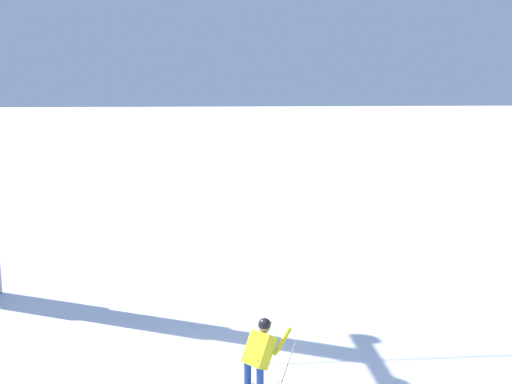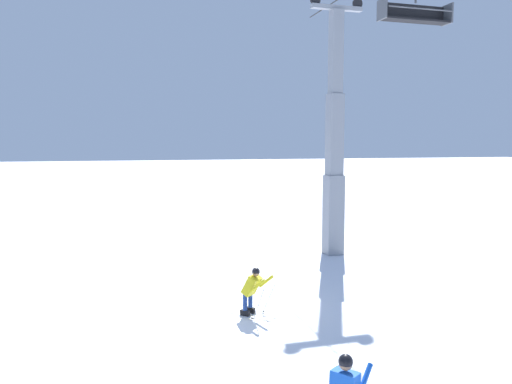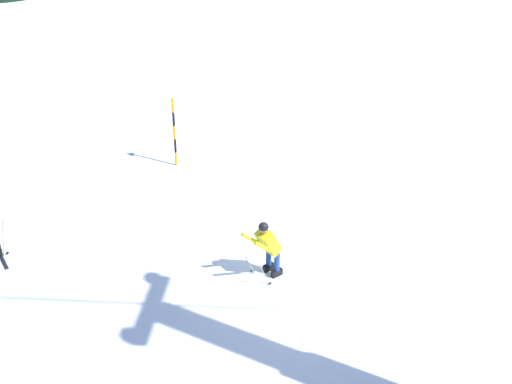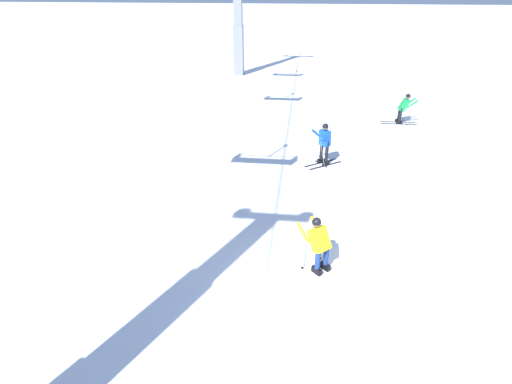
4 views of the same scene
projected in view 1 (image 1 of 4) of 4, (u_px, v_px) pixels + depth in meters
The scene contains 1 object.
skier_carving_main at pixel (260, 354), 10.62m from camera, with size 1.55×1.50×1.55m.
Camera 1 is at (0.03, -9.51, 5.47)m, focal length 42.85 mm.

